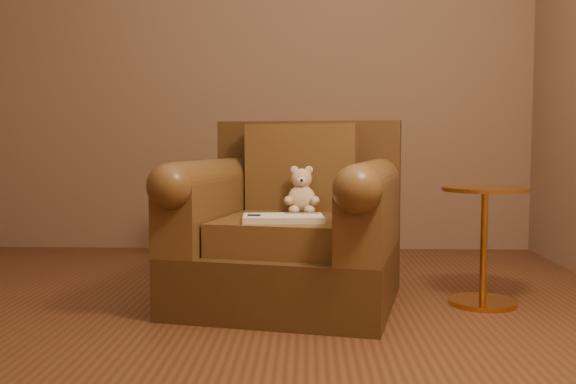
{
  "coord_description": "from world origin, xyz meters",
  "views": [
    {
      "loc": [
        0.44,
        -2.53,
        0.76
      ],
      "look_at": [
        0.35,
        0.38,
        0.53
      ],
      "focal_mm": 40.0,
      "sensor_mm": 36.0,
      "label": 1
    }
  ],
  "objects": [
    {
      "name": "floor",
      "position": [
        0.0,
        0.0,
        0.0
      ],
      "size": [
        4.0,
        4.0,
        0.0
      ],
      "primitive_type": "plane",
      "color": "brown",
      "rests_on": "ground"
    },
    {
      "name": "armchair",
      "position": [
        0.36,
        0.47,
        0.34
      ],
      "size": [
        1.14,
        1.1,
        0.87
      ],
      "rotation": [
        0.0,
        0.0,
        -0.22
      ],
      "color": "#463017",
      "rests_on": "floor"
    },
    {
      "name": "teddy_bear",
      "position": [
        0.41,
        0.55,
        0.5
      ],
      "size": [
        0.17,
        0.19,
        0.23
      ],
      "rotation": [
        0.0,
        0.0,
        0.02
      ],
      "color": "beige",
      "rests_on": "armchair"
    },
    {
      "name": "guidebook",
      "position": [
        0.33,
        0.23,
        0.43
      ],
      "size": [
        0.36,
        0.24,
        0.03
      ],
      "rotation": [
        0.0,
        0.0,
        0.08
      ],
      "color": "beige",
      "rests_on": "armchair"
    },
    {
      "name": "side_table",
      "position": [
        1.26,
        0.44,
        0.3
      ],
      "size": [
        0.39,
        0.39,
        0.55
      ],
      "color": "gold",
      "rests_on": "floor"
    }
  ]
}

